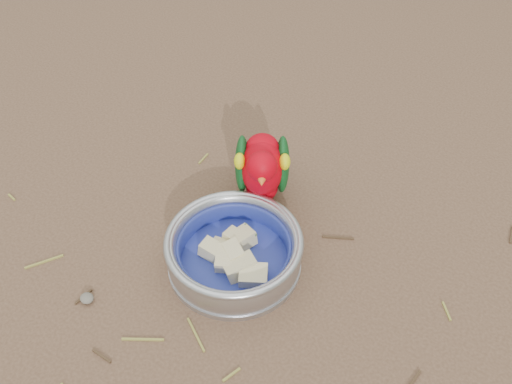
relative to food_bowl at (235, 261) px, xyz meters
The scene contains 6 objects.
ground 0.11m from the food_bowl, 135.61° to the right, with size 60.00×60.00×0.00m, color brown.
food_bowl is the anchor object (origin of this frame).
bowl_wall 0.03m from the food_bowl, ahead, with size 0.21×0.21×0.04m, color #B2B2BA, non-canonical shape.
fruit_wedges 0.02m from the food_bowl, ahead, with size 0.12×0.12×0.03m, color beige, non-canonical shape.
lory_parrot 0.15m from the food_bowl, 106.94° to the left, with size 0.09×0.19×0.15m, color #BE000E, non-canonical shape.
ground_debris 0.08m from the food_bowl, 153.29° to the right, with size 0.90×0.80×0.01m, color #99913F, non-canonical shape.
Camera 1 is at (0.42, -0.35, 0.70)m, focal length 40.00 mm.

